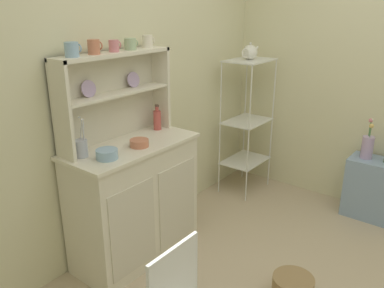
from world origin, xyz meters
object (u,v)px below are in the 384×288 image
(hutch_shelf_unit, at_px, (112,89))
(jam_bottle, at_px, (157,119))
(floor_basket, at_px, (293,288))
(hutch_cabinet, at_px, (135,200))
(utensil_jar, at_px, (81,148))
(bowl_mixing_large, at_px, (107,154))
(cup_sky_0, at_px, (72,49))
(flower_vase, at_px, (368,146))
(bakers_rack, at_px, (247,114))
(porcelain_teapot, at_px, (250,52))
(side_shelf_blue, at_px, (376,189))

(hutch_shelf_unit, height_order, jam_bottle, hutch_shelf_unit)
(floor_basket, bearing_deg, hutch_cabinet, 103.25)
(hutch_shelf_unit, relative_size, floor_basket, 3.41)
(utensil_jar, bearing_deg, hutch_shelf_unit, 13.39)
(hutch_cabinet, relative_size, jam_bottle, 5.00)
(hutch_shelf_unit, relative_size, bowl_mixing_large, 6.60)
(utensil_jar, bearing_deg, cup_sky_0, 51.75)
(hutch_shelf_unit, relative_size, flower_vase, 2.57)
(cup_sky_0, bearing_deg, hutch_cabinet, -21.12)
(cup_sky_0, bearing_deg, flower_vase, -32.27)
(hutch_cabinet, bearing_deg, hutch_shelf_unit, 90.00)
(hutch_cabinet, distance_m, floor_basket, 1.21)
(bakers_rack, relative_size, jam_bottle, 6.74)
(jam_bottle, relative_size, utensil_jar, 0.75)
(utensil_jar, relative_size, porcelain_teapot, 1.14)
(side_shelf_blue, distance_m, porcelain_teapot, 1.63)
(bakers_rack, distance_m, cup_sky_0, 1.93)
(bakers_rack, relative_size, flower_vase, 3.72)
(bakers_rack, height_order, cup_sky_0, cup_sky_0)
(side_shelf_blue, relative_size, bowl_mixing_large, 3.90)
(side_shelf_blue, distance_m, jam_bottle, 1.98)
(cup_sky_0, distance_m, bowl_mixing_large, 0.65)
(bowl_mixing_large, bearing_deg, floor_basket, -62.67)
(hutch_shelf_unit, bearing_deg, bakers_rack, -8.58)
(bakers_rack, height_order, floor_basket, bakers_rack)
(bakers_rack, distance_m, porcelain_teapot, 0.58)
(hutch_cabinet, distance_m, bakers_rack, 1.49)
(utensil_jar, distance_m, flower_vase, 2.35)
(floor_basket, distance_m, cup_sky_0, 2.00)
(jam_bottle, bearing_deg, bowl_mixing_large, -165.81)
(cup_sky_0, bearing_deg, bakers_rack, -5.80)
(porcelain_teapot, bearing_deg, utensil_jar, 175.71)
(hutch_cabinet, xyz_separation_m, bowl_mixing_large, (-0.28, -0.07, 0.45))
(bowl_mixing_large, bearing_deg, hutch_shelf_unit, 40.13)
(utensil_jar, distance_m, porcelain_teapot, 1.85)
(utensil_jar, height_order, flower_vase, utensil_jar)
(floor_basket, bearing_deg, jam_bottle, 85.85)
(side_shelf_blue, bearing_deg, floor_basket, 175.21)
(hutch_cabinet, relative_size, bakers_rack, 0.74)
(hutch_shelf_unit, distance_m, bakers_rack, 1.53)
(cup_sky_0, distance_m, utensil_jar, 0.59)
(cup_sky_0, bearing_deg, side_shelf_blue, -34.70)
(utensil_jar, bearing_deg, porcelain_teapot, -4.29)
(utensil_jar, relative_size, flower_vase, 0.73)
(cup_sky_0, xyz_separation_m, jam_bottle, (0.67, -0.04, -0.57))
(jam_bottle, bearing_deg, hutch_shelf_unit, 167.97)
(hutch_cabinet, height_order, side_shelf_blue, hutch_cabinet)
(floor_basket, bearing_deg, utensil_jar, 117.15)
(bakers_rack, height_order, flower_vase, bakers_rack)
(hutch_shelf_unit, bearing_deg, floor_basket, -78.36)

